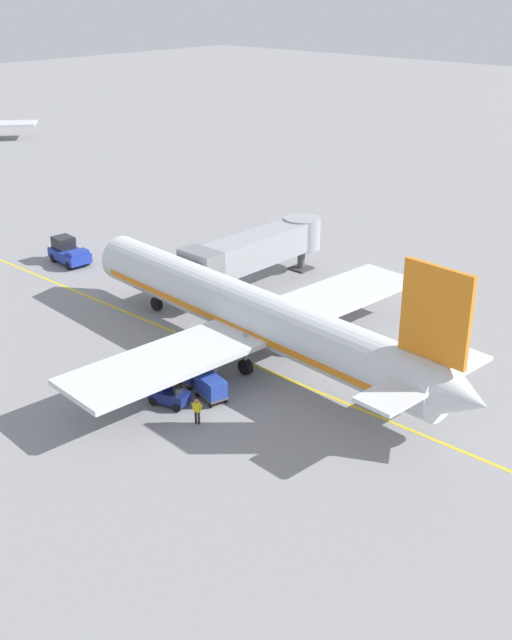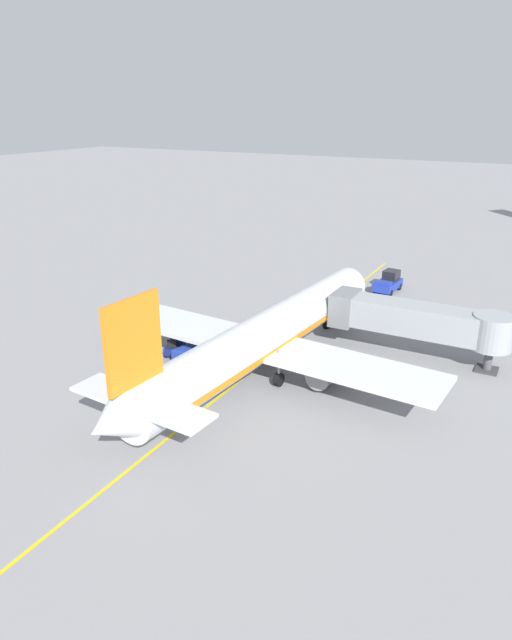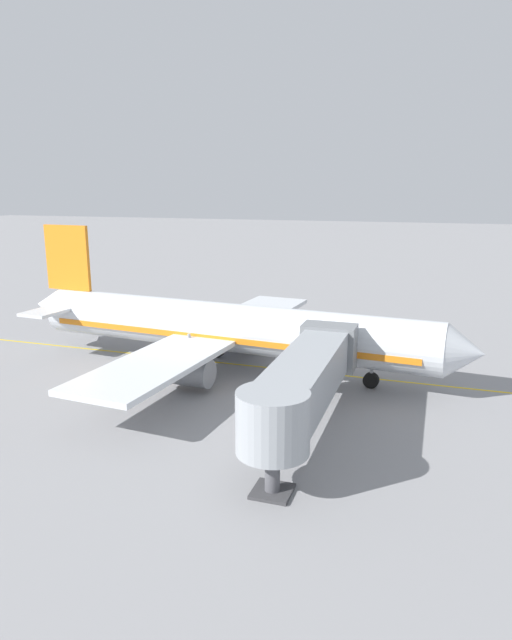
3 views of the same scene
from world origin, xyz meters
TOP-DOWN VIEW (x-y plane):
  - ground_plane at (0.00, 0.00)m, footprint 400.00×400.00m
  - gate_lead_in_line at (0.00, 0.00)m, footprint 0.24×80.00m
  - parked_airliner at (1.06, 1.51)m, footprint 30.32×37.35m
  - jet_bridge at (11.29, 10.39)m, footprint 15.44×3.50m
  - pushback_tractor at (3.93, 27.64)m, footprint 2.62×4.59m
  - baggage_tug_lead at (-7.67, 0.78)m, footprint 1.83×2.72m
  - baggage_cart_front at (-4.81, 1.80)m, footprint 1.80×2.98m
  - baggage_cart_second_in_train at (-5.44, -0.82)m, footprint 1.80×2.98m
  - ground_crew_wing_walker at (-8.06, -2.27)m, footprint 0.36×0.70m

SIDE VIEW (x-z plane):
  - ground_plane at x=0.00m, z-range 0.00..0.00m
  - gate_lead_in_line at x=0.00m, z-range 0.00..0.01m
  - baggage_tug_lead at x=-7.67m, z-range -0.10..1.52m
  - baggage_cart_front at x=-4.81m, z-range 0.16..1.74m
  - baggage_cart_second_in_train at x=-5.44m, z-range 0.16..1.74m
  - ground_crew_wing_walker at x=-8.06m, z-range 0.11..1.80m
  - pushback_tractor at x=3.93m, z-range -0.10..2.30m
  - parked_airliner at x=1.06m, z-range -2.13..8.50m
  - jet_bridge at x=11.29m, z-range 0.97..5.95m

